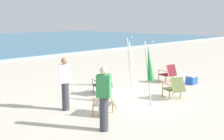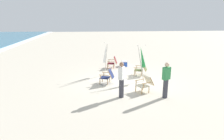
# 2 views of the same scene
# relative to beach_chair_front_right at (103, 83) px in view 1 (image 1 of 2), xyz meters

# --- Properties ---
(ground_plane) EXTENTS (80.00, 80.00, 0.00)m
(ground_plane) POSITION_rel_beach_chair_front_right_xyz_m (0.53, -1.13, -0.43)
(ground_plane) COLOR beige
(beach_chair_front_right) EXTENTS (0.79, 0.88, 0.79)m
(beach_chair_front_right) POSITION_rel_beach_chair_front_right_xyz_m (0.00, 0.00, 0.00)
(beach_chair_front_right) COLOR #19234C
(beach_chair_front_right) RESTS_ON ground
(beach_chair_back_right) EXTENTS (0.84, 0.94, 0.78)m
(beach_chair_back_right) POSITION_rel_beach_chair_front_right_xyz_m (-1.41, -1.71, -0.00)
(beach_chair_back_right) COLOR beige
(beach_chair_back_right) RESTS_ON ground
(beach_chair_far_center) EXTENTS (0.82, 0.91, 0.79)m
(beach_chair_far_center) POSITION_rel_beach_chair_front_right_xyz_m (1.36, -2.20, -0.00)
(beach_chair_far_center) COLOR #515B33
(beach_chair_far_center) RESTS_ON ground
(beach_chair_front_left) EXTENTS (0.70, 0.79, 0.82)m
(beach_chair_front_left) POSITION_rel_beach_chair_front_right_xyz_m (3.42, -0.66, 0.01)
(beach_chair_front_left) COLOR maroon
(beach_chair_front_left) RESTS_ON ground
(umbrella_furled_white) EXTENTS (0.60, 0.35, 2.08)m
(umbrella_furled_white) POSITION_rel_beach_chair_front_right_xyz_m (1.55, 0.00, 0.93)
(umbrella_furled_white) COLOR #B7B2A8
(umbrella_furled_white) RESTS_ON ground
(umbrella_furled_green) EXTENTS (0.33, 0.52, 2.09)m
(umbrella_furled_green) POSITION_rel_beach_chair_front_right_xyz_m (0.21, -1.93, 0.94)
(umbrella_furled_green) COLOR #B7B2A8
(umbrella_furled_green) RESTS_ON ground
(person_near_chairs) EXTENTS (0.34, 0.39, 1.63)m
(person_near_chairs) POSITION_rel_beach_chair_front_right_xyz_m (-2.26, -2.40, 0.41)
(person_near_chairs) COLOR #383842
(person_near_chairs) RESTS_ON ground
(person_by_waterline) EXTENTS (0.39, 0.34, 1.63)m
(person_by_waterline) POSITION_rel_beach_chair_front_right_xyz_m (-2.01, -0.45, 0.41)
(person_by_waterline) COLOR #383842
(person_by_waterline) RESTS_ON ground
(cooler_box) EXTENTS (0.49, 0.35, 0.40)m
(cooler_box) POSITION_rel_beach_chair_front_right_xyz_m (3.85, -1.57, -0.22)
(cooler_box) COLOR blue
(cooler_box) RESTS_ON ground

